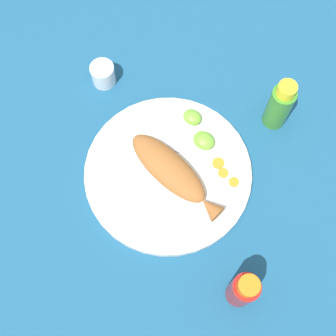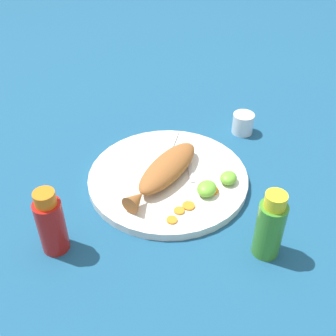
{
  "view_description": "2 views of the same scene",
  "coord_description": "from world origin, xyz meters",
  "px_view_note": "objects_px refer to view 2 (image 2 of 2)",
  "views": [
    {
      "loc": [
        -0.21,
        0.27,
        0.93
      ],
      "look_at": [
        0.0,
        0.0,
        0.04
      ],
      "focal_mm": 50.0,
      "sensor_mm": 36.0,
      "label": 1
    },
    {
      "loc": [
        -0.64,
        -0.3,
        0.61
      ],
      "look_at": [
        0.0,
        0.0,
        0.04
      ],
      "focal_mm": 45.0,
      "sensor_mm": 36.0,
      "label": 2
    }
  ],
  "objects_px": {
    "main_plate": "(168,178)",
    "fork_far": "(188,153)",
    "hot_sauce_bottle_red": "(51,223)",
    "hot_sauce_bottle_green": "(270,227)",
    "fried_fish": "(165,170)",
    "salt_cup": "(243,124)",
    "fork_near": "(168,150)"
  },
  "relations": [
    {
      "from": "main_plate",
      "to": "fork_near",
      "type": "height_order",
      "value": "fork_near"
    },
    {
      "from": "fried_fish",
      "to": "salt_cup",
      "type": "bearing_deg",
      "value": -11.89
    },
    {
      "from": "fried_fish",
      "to": "fork_far",
      "type": "distance_m",
      "value": 0.11
    },
    {
      "from": "fried_fish",
      "to": "main_plate",
      "type": "bearing_deg",
      "value": 0.0
    },
    {
      "from": "fork_near",
      "to": "main_plate",
      "type": "bearing_deg",
      "value": -166.41
    },
    {
      "from": "main_plate",
      "to": "fork_far",
      "type": "height_order",
      "value": "fork_far"
    },
    {
      "from": "fried_fish",
      "to": "hot_sauce_bottle_green",
      "type": "distance_m",
      "value": 0.27
    },
    {
      "from": "fork_near",
      "to": "fork_far",
      "type": "distance_m",
      "value": 0.05
    },
    {
      "from": "fork_far",
      "to": "hot_sauce_bottle_green",
      "type": "height_order",
      "value": "hot_sauce_bottle_green"
    },
    {
      "from": "main_plate",
      "to": "hot_sauce_bottle_red",
      "type": "height_order",
      "value": "hot_sauce_bottle_red"
    },
    {
      "from": "main_plate",
      "to": "salt_cup",
      "type": "bearing_deg",
      "value": -19.17
    },
    {
      "from": "fried_fish",
      "to": "salt_cup",
      "type": "distance_m",
      "value": 0.28
    },
    {
      "from": "main_plate",
      "to": "hot_sauce_bottle_red",
      "type": "bearing_deg",
      "value": 157.32
    },
    {
      "from": "fork_far",
      "to": "hot_sauce_bottle_green",
      "type": "bearing_deg",
      "value": -157.99
    },
    {
      "from": "hot_sauce_bottle_green",
      "to": "fork_far",
      "type": "bearing_deg",
      "value": 51.1
    },
    {
      "from": "fork_near",
      "to": "fork_far",
      "type": "xyz_separation_m",
      "value": [
        0.01,
        -0.05,
        0.0
      ]
    },
    {
      "from": "main_plate",
      "to": "fork_far",
      "type": "xyz_separation_m",
      "value": [
        0.09,
        -0.01,
        0.01
      ]
    },
    {
      "from": "main_plate",
      "to": "salt_cup",
      "type": "xyz_separation_m",
      "value": [
        0.26,
        -0.09,
        0.01
      ]
    },
    {
      "from": "hot_sauce_bottle_green",
      "to": "salt_cup",
      "type": "bearing_deg",
      "value": 23.65
    },
    {
      "from": "main_plate",
      "to": "hot_sauce_bottle_green",
      "type": "distance_m",
      "value": 0.27
    },
    {
      "from": "fried_fish",
      "to": "fork_far",
      "type": "height_order",
      "value": "fried_fish"
    },
    {
      "from": "fried_fish",
      "to": "hot_sauce_bottle_green",
      "type": "relative_size",
      "value": 1.73
    },
    {
      "from": "fork_near",
      "to": "hot_sauce_bottle_red",
      "type": "distance_m",
      "value": 0.35
    },
    {
      "from": "hot_sauce_bottle_red",
      "to": "salt_cup",
      "type": "bearing_deg",
      "value": -20.95
    },
    {
      "from": "main_plate",
      "to": "salt_cup",
      "type": "height_order",
      "value": "salt_cup"
    },
    {
      "from": "fork_far",
      "to": "hot_sauce_bottle_red",
      "type": "xyz_separation_m",
      "value": [
        -0.35,
        0.12,
        0.04
      ]
    },
    {
      "from": "fork_far",
      "to": "salt_cup",
      "type": "relative_size",
      "value": 3.13
    },
    {
      "from": "fork_far",
      "to": "hot_sauce_bottle_green",
      "type": "distance_m",
      "value": 0.31
    },
    {
      "from": "fried_fish",
      "to": "fork_near",
      "type": "distance_m",
      "value": 0.1
    },
    {
      "from": "fork_near",
      "to": "hot_sauce_bottle_green",
      "type": "relative_size",
      "value": 1.3
    },
    {
      "from": "fork_far",
      "to": "salt_cup",
      "type": "bearing_deg",
      "value": -55.24
    },
    {
      "from": "main_plate",
      "to": "fork_far",
      "type": "distance_m",
      "value": 0.09
    }
  ]
}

